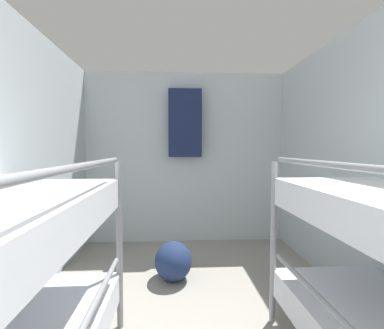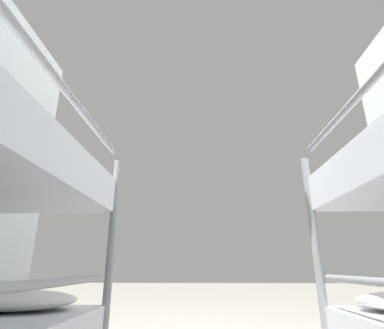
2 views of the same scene
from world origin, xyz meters
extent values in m
cylinder|color=gray|center=(-0.56, 0.57, 0.60)|extent=(0.04, 0.04, 1.20)
cylinder|color=gray|center=(0.56, 0.57, 0.60)|extent=(0.04, 0.04, 1.20)
ellipsoid|color=white|center=(0.96, 0.79, 0.44)|extent=(0.63, 0.40, 0.09)
cylinder|color=gray|center=(0.56, 1.46, 0.54)|extent=(0.03, 1.55, 0.03)
ellipsoid|color=white|center=(0.96, 0.79, 1.12)|extent=(0.63, 0.40, 0.09)
cylinder|color=gray|center=(0.56, 1.46, 1.22)|extent=(0.03, 1.55, 0.03)
camera|label=1|loc=(-0.18, 0.22, 1.29)|focal=28.00mm
camera|label=2|loc=(0.05, 2.28, 0.59)|focal=28.00mm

